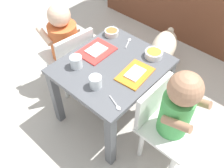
{
  "coord_description": "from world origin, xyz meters",
  "views": [
    {
      "loc": [
        0.67,
        -0.74,
        1.35
      ],
      "look_at": [
        0.0,
        0.0,
        0.29
      ],
      "focal_mm": 39.76,
      "sensor_mm": 36.0,
      "label": 1
    }
  ],
  "objects": [
    {
      "name": "food_tray_left",
      "position": [
        -0.14,
        0.02,
        0.45
      ],
      "size": [
        0.16,
        0.2,
        0.02
      ],
      "color": "red",
      "rests_on": "dining_table"
    },
    {
      "name": "dining_table",
      "position": [
        0.0,
        0.0,
        0.36
      ],
      "size": [
        0.5,
        0.57,
        0.44
      ],
      "color": "#515459",
      "rests_on": "ground"
    },
    {
      "name": "water_cup_right",
      "position": [
        -0.13,
        -0.14,
        0.47
      ],
      "size": [
        0.07,
        0.07,
        0.07
      ],
      "color": "white",
      "rests_on": "dining_table"
    },
    {
      "name": "food_tray_right",
      "position": [
        0.14,
        0.02,
        0.45
      ],
      "size": [
        0.15,
        0.21,
        0.02
      ],
      "color": "orange",
      "rests_on": "dining_table"
    },
    {
      "name": "dog",
      "position": [
        -0.02,
        0.57,
        0.2
      ],
      "size": [
        0.28,
        0.46,
        0.31
      ],
      "color": "beige",
      "rests_on": "ground"
    },
    {
      "name": "ground_plane",
      "position": [
        0.0,
        0.0,
        0.0
      ],
      "size": [
        7.0,
        7.0,
        0.0
      ],
      "primitive_type": "plane",
      "color": "#B2ADA3"
    },
    {
      "name": "seated_child_right",
      "position": [
        0.41,
        -0.01,
        0.41
      ],
      "size": [
        0.28,
        0.28,
        0.66
      ],
      "color": "silver",
      "rests_on": "ground"
    },
    {
      "name": "spoon_by_left_tray",
      "position": [
        -0.06,
        0.21,
        0.44
      ],
      "size": [
        0.05,
        0.1,
        0.01
      ],
      "color": "silver",
      "rests_on": "dining_table"
    },
    {
      "name": "cereal_bowl_left_side",
      "position": [
        0.13,
        0.21,
        0.46
      ],
      "size": [
        0.1,
        0.1,
        0.04
      ],
      "color": "white",
      "rests_on": "dining_table"
    },
    {
      "name": "water_cup_left",
      "position": [
        0.05,
        -0.17,
        0.47
      ],
      "size": [
        0.06,
        0.06,
        0.06
      ],
      "color": "white",
      "rests_on": "dining_table"
    },
    {
      "name": "spoon_by_right_tray",
      "position": [
        0.2,
        -0.2,
        0.44
      ],
      "size": [
        0.1,
        0.04,
        0.01
      ],
      "color": "silver",
      "rests_on": "dining_table"
    },
    {
      "name": "veggie_bowl_far",
      "position": [
        -0.19,
        0.2,
        0.46
      ],
      "size": [
        0.09,
        0.09,
        0.03
      ],
      "color": "silver",
      "rests_on": "dining_table"
    },
    {
      "name": "seated_child_left",
      "position": [
        -0.41,
        0.01,
        0.4
      ],
      "size": [
        0.31,
        0.31,
        0.64
      ],
      "color": "silver",
      "rests_on": "ground"
    }
  ]
}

